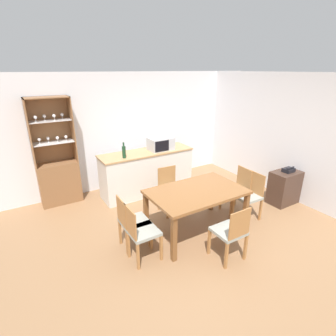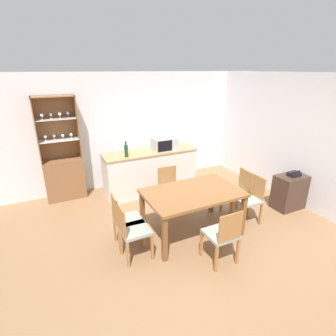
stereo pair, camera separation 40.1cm
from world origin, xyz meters
name	(u,v)px [view 1 (the left image)]	position (x,y,z in m)	size (l,w,h in m)	color
ground_plane	(195,236)	(0.00, 0.00, 0.00)	(18.00, 18.00, 0.00)	#936B47
wall_back	(128,131)	(0.00, 2.63, 1.27)	(6.80, 0.06, 2.55)	silver
wall_right	(289,138)	(2.58, 0.30, 1.27)	(0.06, 4.60, 2.55)	silver
kitchen_counter	(147,172)	(0.09, 1.90, 0.47)	(2.03, 0.62, 0.95)	silver
display_cabinet	(58,174)	(-1.64, 2.42, 0.61)	(0.78, 0.37, 2.13)	brown
dining_table	(196,195)	(0.09, 0.12, 0.67)	(1.54, 0.98, 0.76)	brown
dining_chair_side_right_far	(237,190)	(1.17, 0.26, 0.45)	(0.43, 0.43, 0.86)	#999E93
dining_chair_head_far	(170,190)	(0.09, 0.92, 0.45)	(0.43, 0.43, 0.86)	#999E93
dining_chair_head_near	(230,232)	(0.09, -0.69, 0.45)	(0.41, 0.41, 0.86)	#999E93
dining_chair_side_left_near	(141,232)	(-1.00, -0.03, 0.45)	(0.41, 0.41, 0.86)	#999E93
dining_chair_side_right_near	(249,196)	(1.17, -0.03, 0.45)	(0.42, 0.42, 0.86)	#999E93
dining_chair_side_left_far	(132,222)	(-1.00, 0.26, 0.45)	(0.42, 0.42, 0.86)	#999E93
microwave	(161,144)	(0.43, 1.87, 1.08)	(0.51, 0.37, 0.27)	#B7BABF
wine_bottle	(124,152)	(-0.48, 1.75, 1.08)	(0.07, 0.07, 0.32)	#193D23
side_cabinet	(284,187)	(2.25, 0.00, 0.34)	(0.60, 0.39, 0.68)	#422D23
telephone	(289,170)	(2.28, -0.01, 0.72)	(0.23, 0.16, 0.11)	black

